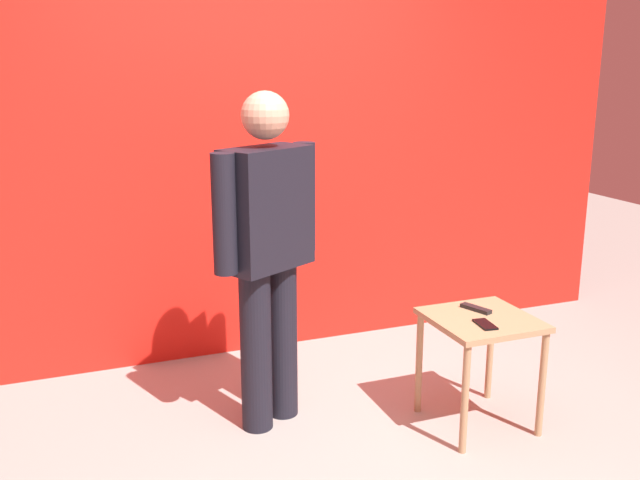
{
  "coord_description": "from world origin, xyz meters",
  "views": [
    {
      "loc": [
        -1.19,
        -2.64,
        1.83
      ],
      "look_at": [
        0.04,
        0.55,
        0.96
      ],
      "focal_mm": 39.67,
      "sensor_mm": 36.0,
      "label": 1
    }
  ],
  "objects_px": {
    "tv_remote": "(476,309)",
    "side_table": "(481,335)",
    "standing_person": "(267,245)",
    "cell_phone": "(485,324)"
  },
  "relations": [
    {
      "from": "standing_person",
      "to": "tv_remote",
      "type": "height_order",
      "value": "standing_person"
    },
    {
      "from": "side_table",
      "to": "tv_remote",
      "type": "relative_size",
      "value": 3.43
    },
    {
      "from": "cell_phone",
      "to": "tv_remote",
      "type": "distance_m",
      "value": 0.21
    },
    {
      "from": "tv_remote",
      "to": "side_table",
      "type": "bearing_deg",
      "value": -125.98
    },
    {
      "from": "side_table",
      "to": "standing_person",
      "type": "bearing_deg",
      "value": 157.17
    },
    {
      "from": "standing_person",
      "to": "tv_remote",
      "type": "distance_m",
      "value": 1.12
    },
    {
      "from": "side_table",
      "to": "cell_phone",
      "type": "height_order",
      "value": "cell_phone"
    },
    {
      "from": "standing_person",
      "to": "cell_phone",
      "type": "xyz_separation_m",
      "value": [
        0.94,
        -0.52,
        -0.36
      ]
    },
    {
      "from": "standing_person",
      "to": "cell_phone",
      "type": "relative_size",
      "value": 11.76
    },
    {
      "from": "side_table",
      "to": "cell_phone",
      "type": "relative_size",
      "value": 4.05
    }
  ]
}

